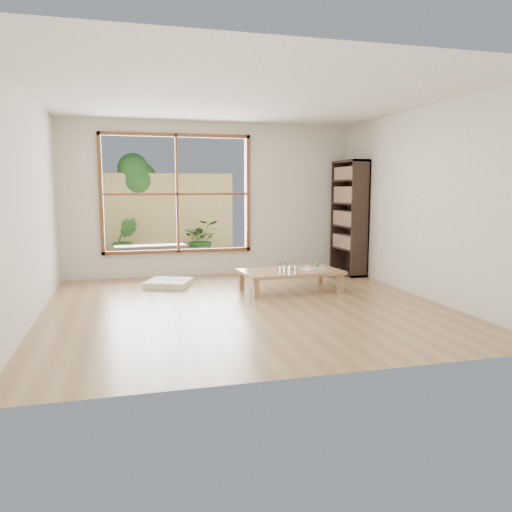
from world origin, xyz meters
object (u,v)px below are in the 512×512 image
(bookshelf, at_px, (349,218))
(food_tray, at_px, (314,267))
(garden_bench, at_px, (150,248))
(low_table, at_px, (290,273))

(bookshelf, height_order, food_tray, bookshelf)
(garden_bench, bearing_deg, low_table, -59.26)
(food_tray, relative_size, garden_bench, 0.27)
(low_table, height_order, garden_bench, garden_bench)
(food_tray, xyz_separation_m, garden_bench, (-2.24, 2.61, 0.04))
(garden_bench, bearing_deg, food_tray, -54.09)
(low_table, distance_m, garden_bench, 3.22)
(bookshelf, distance_m, food_tray, 1.74)
(bookshelf, height_order, garden_bench, bookshelf)
(bookshelf, bearing_deg, garden_bench, 156.82)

